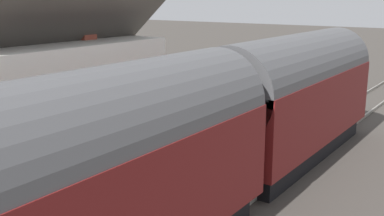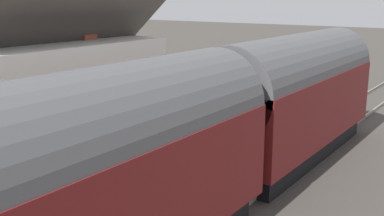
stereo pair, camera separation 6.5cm
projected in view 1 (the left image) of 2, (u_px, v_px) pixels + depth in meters
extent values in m
plane|color=#423D38|center=(180.00, 203.00, 12.93)|extent=(160.00, 160.00, 0.00)
cube|color=#A39B8C|center=(84.00, 160.00, 14.92)|extent=(32.00, 5.60, 0.97)
cube|color=beige|center=(146.00, 162.00, 13.36)|extent=(32.00, 0.36, 0.02)
cube|color=gray|center=(230.00, 216.00, 12.01)|extent=(52.00, 0.08, 0.14)
cube|color=gray|center=(185.00, 203.00, 12.81)|extent=(52.00, 0.08, 0.14)
cube|color=black|center=(291.00, 146.00, 16.75)|extent=(8.23, 2.29, 0.70)
cube|color=maroon|center=(293.00, 105.00, 16.41)|extent=(8.95, 2.70, 2.30)
cylinder|color=#515154|center=(295.00, 73.00, 16.14)|extent=(8.95, 2.65, 2.65)
cube|color=black|center=(258.00, 93.00, 17.10)|extent=(7.61, 0.03, 0.80)
cylinder|color=black|center=(317.00, 129.00, 18.90)|extent=(0.70, 2.16, 0.70)
cylinder|color=black|center=(256.00, 168.00, 14.61)|extent=(0.70, 2.16, 0.70)
cube|color=black|center=(335.00, 76.00, 19.90)|extent=(0.04, 2.16, 0.90)
cylinder|color=#F2EDCC|center=(334.00, 99.00, 20.15)|extent=(0.06, 0.24, 0.24)
cube|color=red|center=(333.00, 109.00, 20.28)|extent=(0.16, 2.56, 0.24)
cube|color=maroon|center=(113.00, 190.00, 9.24)|extent=(8.00, 2.70, 2.30)
cylinder|color=#515154|center=(110.00, 134.00, 8.97)|extent=(8.00, 2.65, 2.65)
cube|color=black|center=(65.00, 162.00, 9.93)|extent=(6.80, 0.03, 0.80)
cylinder|color=black|center=(184.00, 214.00, 11.50)|extent=(0.70, 2.16, 0.70)
cube|color=white|center=(54.00, 92.00, 15.11)|extent=(7.34, 3.46, 3.18)
cube|color=#47423D|center=(67.00, 20.00, 14.09)|extent=(7.84, 1.98, 1.73)
cube|color=#47423D|center=(31.00, 18.00, 15.05)|extent=(7.84, 1.98, 1.73)
cube|color=brown|center=(84.00, 7.00, 15.66)|extent=(0.56, 0.56, 2.16)
cube|color=teal|center=(59.00, 125.00, 13.23)|extent=(0.90, 0.06, 2.10)
cube|color=teal|center=(13.00, 113.00, 11.96)|extent=(0.80, 0.05, 1.10)
cube|color=teal|center=(94.00, 95.00, 14.19)|extent=(0.80, 0.05, 1.10)
cube|color=brown|center=(246.00, 89.00, 21.49)|extent=(1.41, 0.44, 0.06)
cube|color=brown|center=(250.00, 85.00, 21.33)|extent=(1.40, 0.14, 0.40)
cube|color=black|center=(240.00, 96.00, 21.10)|extent=(0.07, 0.36, 0.44)
cube|color=black|center=(252.00, 92.00, 21.98)|extent=(0.07, 0.36, 0.44)
cube|color=brown|center=(220.00, 99.00, 19.35)|extent=(1.40, 0.40, 0.06)
cube|color=brown|center=(224.00, 95.00, 19.20)|extent=(1.40, 0.11, 0.40)
cube|color=black|center=(213.00, 107.00, 18.96)|extent=(0.06, 0.36, 0.44)
cube|color=black|center=(227.00, 102.00, 19.85)|extent=(0.06, 0.36, 0.44)
cube|color=teal|center=(162.00, 101.00, 20.18)|extent=(0.72, 0.32, 0.38)
ellipsoid|color=#3D8438|center=(161.00, 94.00, 20.11)|extent=(0.65, 0.29, 0.29)
cylinder|color=teal|center=(172.00, 97.00, 21.20)|extent=(0.35, 0.35, 0.34)
ellipsoid|color=#3D8438|center=(172.00, 90.00, 21.12)|extent=(0.49, 0.49, 0.52)
cone|color=#D64175|center=(172.00, 86.00, 21.08)|extent=(0.09, 0.09, 0.20)
cylinder|color=#4C3828|center=(86.00, 71.00, 26.99)|extent=(0.39, 0.39, 2.75)
ellipsoid|color=olive|center=(83.00, 15.00, 26.25)|extent=(4.29, 4.71, 5.15)
cylinder|color=#4C3828|center=(50.00, 65.00, 28.83)|extent=(0.42, 0.42, 2.91)
ellipsoid|color=olive|center=(45.00, 7.00, 28.01)|extent=(4.56, 4.32, 5.89)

